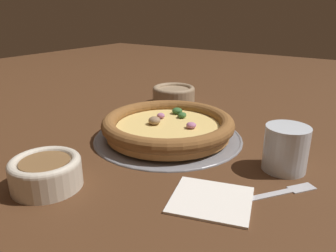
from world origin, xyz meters
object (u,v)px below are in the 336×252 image
bowl_near (174,95)px  napkin (211,199)px  pizza (168,126)px  bowl_far (46,171)px  drinking_cup (286,148)px  fork (276,193)px  pizza_tray (168,136)px

bowl_near → napkin: size_ratio=0.87×
pizza → bowl_near: bearing=120.6°
napkin → pizza: bearing=138.7°
pizza → napkin: 0.27m
bowl_far → drinking_cup: drinking_cup is taller
pizza → fork: size_ratio=2.06×
bowl_near → napkin: 0.54m
bowl_far → napkin: (0.25, 0.12, -0.02)m
pizza_tray → drinking_cup: bearing=-1.5°
fork → pizza_tray: bearing=106.5°
drinking_cup → fork: 0.10m
napkin → fork: napkin is taller
pizza → fork: 0.30m
bowl_far → fork: bowl_far is taller
bowl_near → bowl_far: bowl_near is taller
pizza_tray → bowl_far: bearing=-99.1°
pizza_tray → drinking_cup: size_ratio=4.03×
pizza → drinking_cup: (0.27, -0.01, 0.01)m
pizza_tray → fork: (0.28, -0.10, -0.00)m
pizza_tray → napkin: same height
drinking_cup → bowl_near: bearing=148.7°
bowl_near → fork: bowl_near is taller
pizza_tray → bowl_near: size_ratio=2.63×
napkin → drinking_cup: bearing=69.9°
pizza → fork: pizza is taller
pizza_tray → bowl_near: (-0.14, 0.24, 0.03)m
bowl_near → drinking_cup: (0.41, -0.25, 0.01)m
pizza_tray → fork: 0.30m
pizza → drinking_cup: size_ratio=3.57×
pizza → bowl_near: size_ratio=2.33×
bowl_near → fork: 0.55m
pizza_tray → napkin: 0.27m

